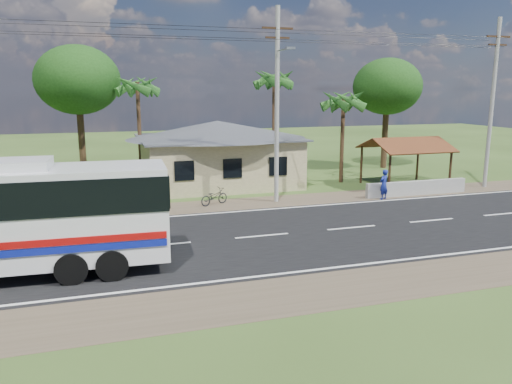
% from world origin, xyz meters
% --- Properties ---
extents(ground, '(120.00, 120.00, 0.00)m').
position_xyz_m(ground, '(0.00, 0.00, 0.00)').
color(ground, '#2C4318').
rests_on(ground, ground).
extents(road, '(120.00, 16.00, 0.03)m').
position_xyz_m(road, '(0.00, 0.00, 0.01)').
color(road, black).
rests_on(road, ground).
extents(house, '(12.40, 10.00, 5.00)m').
position_xyz_m(house, '(1.00, 13.00, 2.64)').
color(house, '#C3B482').
rests_on(house, ground).
extents(waiting_shed, '(5.20, 4.48, 3.35)m').
position_xyz_m(waiting_shed, '(13.00, 8.50, 2.73)').
color(waiting_shed, '#342313').
rests_on(waiting_shed, ground).
extents(concrete_barrier, '(7.00, 0.30, 0.90)m').
position_xyz_m(concrete_barrier, '(12.00, 5.60, 0.45)').
color(concrete_barrier, '#9E9E99').
rests_on(concrete_barrier, ground).
extents(utility_poles, '(32.80, 2.22, 11.00)m').
position_xyz_m(utility_poles, '(2.67, 6.49, 5.77)').
color(utility_poles, '#9E9E99').
rests_on(utility_poles, ground).
extents(palm_near, '(2.80, 2.80, 6.70)m').
position_xyz_m(palm_near, '(9.50, 11.00, 5.71)').
color(palm_near, '#47301E').
rests_on(palm_near, ground).
extents(palm_mid, '(2.80, 2.80, 8.20)m').
position_xyz_m(palm_mid, '(6.00, 15.50, 7.16)').
color(palm_mid, '#47301E').
rests_on(palm_mid, ground).
extents(palm_far, '(2.80, 2.80, 7.70)m').
position_xyz_m(palm_far, '(-4.00, 16.00, 6.68)').
color(palm_far, '#47301E').
rests_on(palm_far, ground).
extents(tree_behind_house, '(6.00, 6.00, 9.61)m').
position_xyz_m(tree_behind_house, '(-8.00, 18.00, 7.12)').
color(tree_behind_house, '#47301E').
rests_on(tree_behind_house, ground).
extents(tree_behind_shed, '(5.60, 5.60, 9.02)m').
position_xyz_m(tree_behind_shed, '(16.00, 16.00, 6.68)').
color(tree_behind_shed, '#47301E').
rests_on(tree_behind_shed, ground).
extents(motorcycle, '(1.92, 1.34, 0.96)m').
position_xyz_m(motorcycle, '(-0.68, 6.76, 0.48)').
color(motorcycle, black).
rests_on(motorcycle, ground).
extents(person, '(0.78, 0.67, 1.81)m').
position_xyz_m(person, '(9.36, 5.15, 0.91)').
color(person, navy).
rests_on(person, ground).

